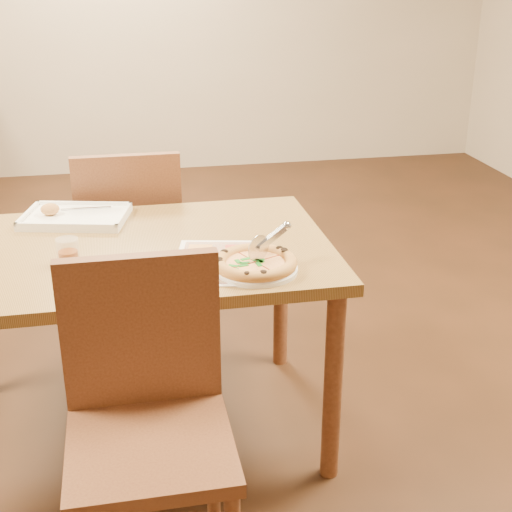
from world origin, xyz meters
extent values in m
plane|color=#321A0D|center=(0.00, 0.00, 0.00)|extent=(7.00, 7.00, 0.00)
cube|color=olive|center=(0.00, 0.00, 0.70)|extent=(1.30, 0.85, 0.04)
cylinder|color=brown|center=(0.59, -0.36, 0.34)|extent=(0.06, 0.06, 0.68)
cylinder|color=brown|center=(0.59, 0.36, 0.34)|extent=(0.06, 0.06, 0.68)
cube|color=brown|center=(0.00, -0.70, 0.45)|extent=(0.42, 0.42, 0.04)
cube|color=brown|center=(0.00, -0.51, 0.68)|extent=(0.42, 0.04, 0.45)
cube|color=brown|center=(0.00, 0.70, 0.45)|extent=(0.42, 0.42, 0.04)
cube|color=brown|center=(0.00, 0.51, 0.68)|extent=(0.42, 0.04, 0.45)
cylinder|color=white|center=(0.36, -0.27, 0.73)|extent=(0.26, 0.26, 0.01)
cylinder|color=#CB8A45|center=(0.36, -0.27, 0.74)|extent=(0.24, 0.24, 0.01)
cylinder|color=#FAD488|center=(0.36, -0.27, 0.75)|extent=(0.21, 0.21, 0.01)
torus|color=#CB8A45|center=(0.36, -0.27, 0.75)|extent=(0.25, 0.25, 0.04)
cylinder|color=silver|center=(0.37, -0.26, 0.79)|extent=(0.07, 0.05, 0.08)
cube|color=silver|center=(0.42, -0.23, 0.81)|extent=(0.11, 0.08, 0.06)
cube|color=white|center=(-0.19, 0.30, 0.73)|extent=(0.41, 0.33, 0.02)
cube|color=silver|center=(-0.19, 0.30, 0.74)|extent=(0.18, 0.01, 0.00)
ellipsoid|color=#D98A4E|center=(-0.28, 0.32, 0.76)|extent=(0.07, 0.05, 0.04)
cylinder|color=#7B3109|center=(-0.20, -0.11, 0.74)|extent=(0.06, 0.06, 0.05)
cylinder|color=white|center=(-0.20, -0.11, 0.76)|extent=(0.07, 0.07, 0.09)
cube|color=white|center=(0.25, -0.18, 0.72)|extent=(0.32, 0.40, 0.00)
camera|label=1|loc=(-0.02, -2.21, 1.60)|focal=50.00mm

